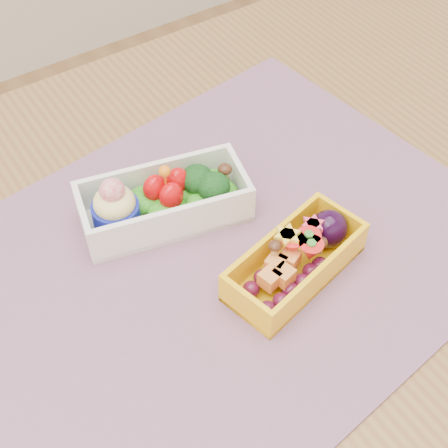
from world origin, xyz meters
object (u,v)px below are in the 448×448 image
bento_white (163,201)px  bento_yellow (298,259)px  table (239,316)px  placemat (221,255)px

bento_white → bento_yellow: size_ratio=1.18×
table → placemat: placemat is taller
table → bento_yellow: (0.04, -0.04, 0.12)m
table → placemat: (-0.01, 0.02, 0.10)m
bento_yellow → placemat: bearing=115.8°
table → bento_white: bearing=109.9°
bento_white → placemat: bearing=-60.4°
table → bento_yellow: bento_yellow is taller
bento_white → bento_yellow: bearing=-49.0°
placemat → table: bearing=-55.4°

